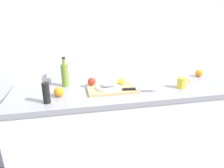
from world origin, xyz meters
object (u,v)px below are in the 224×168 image
fish_fillet (108,85)px  chef_knife (135,89)px  coffee_mug_0 (182,83)px  lemon_0 (121,81)px  white_plate (108,88)px  olive_oil_bottle (65,75)px  orange_0 (59,92)px  cutting_board (112,88)px  pepper_mill (46,93)px

fish_fillet → chef_knife: bearing=-20.4°
coffee_mug_0 → lemon_0: bearing=163.9°
chef_knife → coffee_mug_0: coffee_mug_0 is taller
white_plate → fish_fillet: size_ratio=1.33×
white_plate → olive_oil_bottle: (-0.35, 0.19, 0.08)m
olive_oil_bottle → orange_0: bearing=-102.0°
white_plate → cutting_board: bearing=28.2°
cutting_board → lemon_0: bearing=31.8°
fish_fillet → pepper_mill: pepper_mill is taller
coffee_mug_0 → cutting_board: bearing=171.9°
chef_knife → lemon_0: (-0.08, 0.16, 0.02)m
chef_knife → lemon_0: lemon_0 is taller
cutting_board → olive_oil_bottle: bearing=156.5°
pepper_mill → olive_oil_bottle: bearing=69.0°
fish_fillet → olive_oil_bottle: bearing=151.8°
chef_knife → lemon_0: bearing=122.4°
pepper_mill → chef_knife: bearing=5.6°
lemon_0 → orange_0: 0.55m
white_plate → fish_fillet: 0.03m
fish_fillet → pepper_mill: size_ratio=0.97×
cutting_board → coffee_mug_0: 0.61m
chef_knife → cutting_board: bearing=156.8°
cutting_board → fish_fillet: fish_fillet is taller
lemon_0 → orange_0: lemon_0 is taller
lemon_0 → pepper_mill: size_ratio=0.39×
orange_0 → pepper_mill: bearing=-127.2°
lemon_0 → cutting_board: bearing=-148.2°
cutting_board → orange_0: orange_0 is taller
chef_knife → pepper_mill: 0.70m
coffee_mug_0 → orange_0: 1.05m
cutting_board → orange_0: bearing=-172.0°
white_plate → coffee_mug_0: size_ratio=1.75×
cutting_board → lemon_0: size_ratio=7.01×
white_plate → lemon_0: (0.13, 0.08, 0.02)m
fish_fillet → cutting_board: bearing=28.2°
coffee_mug_0 → pepper_mill: pepper_mill is taller
orange_0 → lemon_0: bearing=12.8°
cutting_board → lemon_0: lemon_0 is taller
white_plate → pepper_mill: (-0.48, -0.15, 0.05)m
cutting_board → pepper_mill: size_ratio=2.70×
fish_fillet → olive_oil_bottle: olive_oil_bottle is taller
pepper_mill → lemon_0: bearing=20.3°
fish_fillet → olive_oil_bottle: 0.41m
fish_fillet → lemon_0: bearing=30.8°
chef_knife → lemon_0: size_ratio=4.87×
fish_fillet → orange_0: (-0.40, -0.04, -0.01)m
white_plate → fish_fillet: fish_fillet is taller
olive_oil_bottle → coffee_mug_0: olive_oil_bottle is taller
chef_knife → orange_0: orange_0 is taller
lemon_0 → olive_oil_bottle: (-0.49, 0.11, 0.06)m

